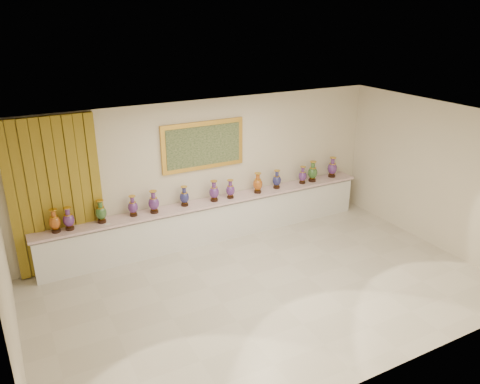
{
  "coord_description": "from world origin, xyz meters",
  "views": [
    {
      "loc": [
        -3.77,
        -6.07,
        4.66
      ],
      "look_at": [
        0.36,
        1.7,
        1.22
      ],
      "focal_mm": 35.0,
      "sensor_mm": 36.0,
      "label": 1
    }
  ],
  "objects_px": {
    "counter": "(213,220)",
    "vase_1": "(69,220)",
    "vase_2": "(101,213)",
    "vase_0": "(55,222)"
  },
  "relations": [
    {
      "from": "counter",
      "to": "vase_1",
      "type": "relative_size",
      "value": 16.64
    },
    {
      "from": "counter",
      "to": "vase_2",
      "type": "height_order",
      "value": "vase_2"
    },
    {
      "from": "counter",
      "to": "vase_0",
      "type": "relative_size",
      "value": 16.25
    },
    {
      "from": "counter",
      "to": "vase_0",
      "type": "height_order",
      "value": "vase_0"
    },
    {
      "from": "vase_2",
      "to": "counter",
      "type": "bearing_deg",
      "value": 0.09
    },
    {
      "from": "vase_0",
      "to": "vase_1",
      "type": "bearing_deg",
      "value": -2.04
    },
    {
      "from": "counter",
      "to": "vase_1",
      "type": "bearing_deg",
      "value": -179.19
    },
    {
      "from": "vase_0",
      "to": "vase_1",
      "type": "relative_size",
      "value": 1.02
    },
    {
      "from": "vase_0",
      "to": "vase_2",
      "type": "distance_m",
      "value": 0.83
    },
    {
      "from": "vase_2",
      "to": "vase_1",
      "type": "bearing_deg",
      "value": -176.36
    }
  ]
}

